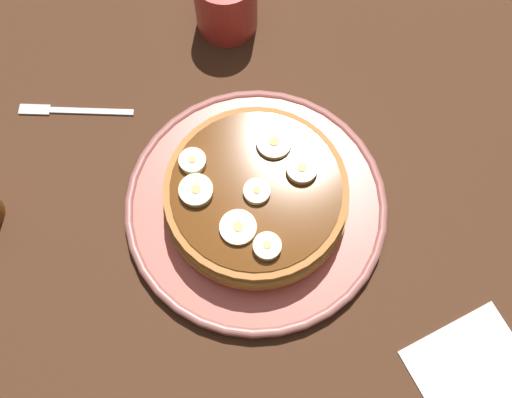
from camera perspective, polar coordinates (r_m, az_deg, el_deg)
ground_plane at (r=64.99cm, az=0.00°, el=-1.39°), size 140.00×140.00×3.00cm
plate at (r=62.72cm, az=0.00°, el=-0.64°), size 27.48×27.48×1.70cm
pancake_stack at (r=60.23cm, az=-0.20°, el=0.30°), size 19.01×18.84×4.43cm
banana_slice_0 at (r=57.76cm, az=0.43°, el=0.76°), size 2.66×2.66×0.86cm
banana_slice_1 at (r=56.54cm, az=-1.72°, el=-2.75°), size 3.54×3.54×0.75cm
banana_slice_2 at (r=59.28cm, az=-6.04°, el=3.58°), size 2.71×2.71×0.97cm
banana_slice_3 at (r=55.81cm, az=1.27°, el=-4.51°), size 2.68×2.68×1.07cm
banana_slice_4 at (r=58.78cm, az=4.38°, el=2.83°), size 3.10×3.10×0.94cm
banana_slice_5 at (r=57.98cm, az=-5.72°, el=0.78°), size 3.33×3.33×1.00cm
banana_slice_6 at (r=60.00cm, az=1.73°, el=5.37°), size 3.59×3.59×0.73cm
napkin at (r=63.28cm, az=20.29°, el=-15.66°), size 13.74×13.74×0.30cm
fork at (r=71.58cm, az=-17.38°, el=8.07°), size 3.59×12.93×0.50cm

